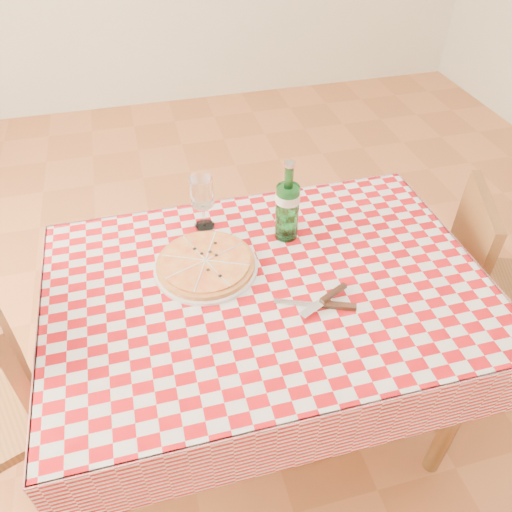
{
  "coord_description": "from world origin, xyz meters",
  "views": [
    {
      "loc": [
        -0.3,
        -1.0,
        1.8
      ],
      "look_at": [
        -0.02,
        0.06,
        0.82
      ],
      "focal_mm": 35.0,
      "sensor_mm": 36.0,
      "label": 1
    }
  ],
  "objects": [
    {
      "name": "dining_table",
      "position": [
        0.0,
        0.0,
        0.66
      ],
      "size": [
        1.2,
        0.8,
        0.75
      ],
      "color": "brown",
      "rests_on": "ground"
    },
    {
      "name": "tablecloth",
      "position": [
        0.0,
        0.0,
        0.75
      ],
      "size": [
        1.3,
        0.9,
        0.01
      ],
      "primitive_type": "cube",
      "color": "#98090F",
      "rests_on": "dining_table"
    },
    {
      "name": "chair_near",
      "position": [
        0.89,
        0.09,
        0.47
      ],
      "size": [
        0.48,
        0.48,
        0.83
      ],
      "rotation": [
        0.0,
        0.0,
        -0.37
      ],
      "color": "brown",
      "rests_on": "ground"
    },
    {
      "name": "pizza_plate",
      "position": [
        -0.16,
        0.11,
        0.78
      ],
      "size": [
        0.42,
        0.42,
        0.04
      ],
      "primitive_type": null,
      "rotation": [
        0.0,
        0.0,
        -0.42
      ],
      "color": "#C28940",
      "rests_on": "tablecloth"
    },
    {
      "name": "water_bottle",
      "position": [
        0.12,
        0.2,
        0.9
      ],
      "size": [
        0.09,
        0.09,
        0.28
      ],
      "primitive_type": null,
      "rotation": [
        0.0,
        0.0,
        -0.12
      ],
      "color": "#196627",
      "rests_on": "tablecloth"
    },
    {
      "name": "wine_glass",
      "position": [
        -0.13,
        0.31,
        0.85
      ],
      "size": [
        0.08,
        0.08,
        0.19
      ],
      "primitive_type": null,
      "rotation": [
        0.0,
        0.0,
        -0.07
      ],
      "color": "white",
      "rests_on": "tablecloth"
    },
    {
      "name": "cutlery",
      "position": [
        0.12,
        -0.13,
        0.77
      ],
      "size": [
        0.27,
        0.23,
        0.03
      ],
      "primitive_type": null,
      "rotation": [
        0.0,
        0.0,
        0.11
      ],
      "color": "silver",
      "rests_on": "tablecloth"
    }
  ]
}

